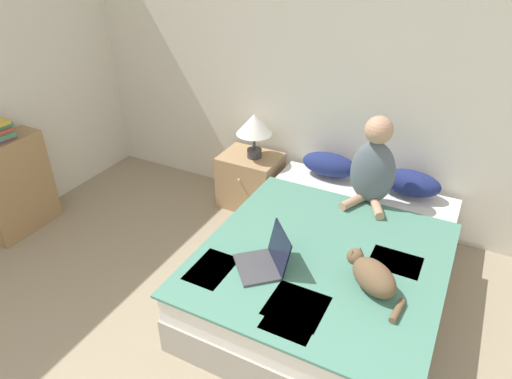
% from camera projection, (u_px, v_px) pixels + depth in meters
% --- Properties ---
extents(wall_back, '(6.11, 0.05, 2.55)m').
position_uv_depth(wall_back, '(351.00, 79.00, 3.73)').
color(wall_back, beige).
rests_on(wall_back, ground_plane).
extents(bed, '(1.57, 2.05, 0.47)m').
position_uv_depth(bed, '(329.00, 267.00, 3.31)').
color(bed, '#9E998E').
rests_on(bed, ground_plane).
extents(pillow_near, '(0.48, 0.24, 0.20)m').
position_uv_depth(pillow_near, '(329.00, 165.00, 3.95)').
color(pillow_near, navy).
rests_on(pillow_near, bed).
extents(pillow_far, '(0.48, 0.24, 0.20)m').
position_uv_depth(pillow_far, '(410.00, 183.00, 3.68)').
color(pillow_far, navy).
rests_on(pillow_far, bed).
extents(person_sitting, '(0.36, 0.35, 0.72)m').
position_uv_depth(person_sitting, '(373.00, 166.00, 3.46)').
color(person_sitting, slate).
rests_on(person_sitting, bed).
extents(cat_tabby, '(0.41, 0.39, 0.19)m').
position_uv_depth(cat_tabby, '(372.00, 276.00, 2.73)').
color(cat_tabby, brown).
rests_on(cat_tabby, bed).
extents(laptop_open, '(0.44, 0.44, 0.26)m').
position_uv_depth(laptop_open, '(265.00, 260.00, 2.92)').
color(laptop_open, '#424247').
rests_on(laptop_open, bed).
extents(nightstand, '(0.54, 0.44, 0.52)m').
position_uv_depth(nightstand, '(250.00, 180.00, 4.35)').
color(nightstand, tan).
rests_on(nightstand, ground_plane).
extents(table_lamp, '(0.32, 0.32, 0.42)m').
position_uv_depth(table_lamp, '(254.00, 126.00, 4.04)').
color(table_lamp, '#38383D').
rests_on(table_lamp, nightstand).
extents(bookshelf, '(0.24, 0.61, 0.86)m').
position_uv_depth(bookshelf, '(15.00, 186.00, 3.92)').
color(bookshelf, '#99754C').
rests_on(bookshelf, ground_plane).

